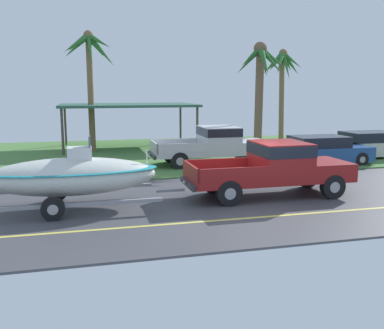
{
  "coord_description": "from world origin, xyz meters",
  "views": [
    {
      "loc": [
        -4.96,
        -12.55,
        3.51
      ],
      "look_at": [
        -1.46,
        1.22,
        1.05
      ],
      "focal_mm": 40.13,
      "sensor_mm": 36.0,
      "label": 1
    }
  ],
  "objects_px": {
    "parked_sedan_near": "(322,151)",
    "palm_tree_near_left": "(282,71)",
    "parked_pickup_background": "(218,143)",
    "parked_sedan_far": "(371,145)",
    "carport_awning": "(128,106)",
    "palm_tree_near_right": "(90,59)",
    "pickup_truck_towing": "(279,166)",
    "boat_on_trailer": "(71,176)",
    "palm_tree_mid": "(260,74)"
  },
  "relations": [
    {
      "from": "parked_sedan_near",
      "to": "parked_sedan_far",
      "type": "xyz_separation_m",
      "value": [
        3.7,
        1.31,
        0.0
      ]
    },
    {
      "from": "boat_on_trailer",
      "to": "carport_awning",
      "type": "xyz_separation_m",
      "value": [
        3.07,
        13.19,
        1.58
      ]
    },
    {
      "from": "parked_sedan_near",
      "to": "palm_tree_mid",
      "type": "bearing_deg",
      "value": 123.67
    },
    {
      "from": "carport_awning",
      "to": "palm_tree_near_left",
      "type": "height_order",
      "value": "palm_tree_near_left"
    },
    {
      "from": "boat_on_trailer",
      "to": "parked_sedan_far",
      "type": "height_order",
      "value": "boat_on_trailer"
    },
    {
      "from": "pickup_truck_towing",
      "to": "palm_tree_mid",
      "type": "xyz_separation_m",
      "value": [
        2.65,
        8.01,
        3.31
      ]
    },
    {
      "from": "boat_on_trailer",
      "to": "palm_tree_near_right",
      "type": "height_order",
      "value": "palm_tree_near_right"
    },
    {
      "from": "boat_on_trailer",
      "to": "parked_sedan_near",
      "type": "bearing_deg",
      "value": 23.96
    },
    {
      "from": "boat_on_trailer",
      "to": "parked_sedan_near",
      "type": "height_order",
      "value": "boat_on_trailer"
    },
    {
      "from": "parked_pickup_background",
      "to": "palm_tree_near_right",
      "type": "xyz_separation_m",
      "value": [
        -5.66,
        5.97,
        4.19
      ]
    },
    {
      "from": "parked_pickup_background",
      "to": "parked_sedan_near",
      "type": "height_order",
      "value": "parked_pickup_background"
    },
    {
      "from": "boat_on_trailer",
      "to": "parked_sedan_far",
      "type": "distance_m",
      "value": 16.33
    },
    {
      "from": "parked_sedan_far",
      "to": "palm_tree_mid",
      "type": "distance_m",
      "value": 6.96
    },
    {
      "from": "palm_tree_near_right",
      "to": "palm_tree_mid",
      "type": "height_order",
      "value": "palm_tree_near_right"
    },
    {
      "from": "pickup_truck_towing",
      "to": "parked_pickup_background",
      "type": "relative_size",
      "value": 0.99
    },
    {
      "from": "pickup_truck_towing",
      "to": "carport_awning",
      "type": "height_order",
      "value": "carport_awning"
    },
    {
      "from": "parked_sedan_near",
      "to": "parked_sedan_far",
      "type": "relative_size",
      "value": 0.96
    },
    {
      "from": "parked_pickup_background",
      "to": "palm_tree_near_right",
      "type": "height_order",
      "value": "palm_tree_near_right"
    },
    {
      "from": "boat_on_trailer",
      "to": "palm_tree_mid",
      "type": "bearing_deg",
      "value": 40.57
    },
    {
      "from": "palm_tree_near_left",
      "to": "palm_tree_near_right",
      "type": "distance_m",
      "value": 12.1
    },
    {
      "from": "parked_sedan_far",
      "to": "palm_tree_near_left",
      "type": "bearing_deg",
      "value": 107.31
    },
    {
      "from": "pickup_truck_towing",
      "to": "carport_awning",
      "type": "distance_m",
      "value": 13.77
    },
    {
      "from": "carport_awning",
      "to": "palm_tree_near_right",
      "type": "height_order",
      "value": "palm_tree_near_right"
    },
    {
      "from": "parked_pickup_background",
      "to": "carport_awning",
      "type": "xyz_separation_m",
      "value": [
        -3.52,
        6.86,
        1.56
      ]
    },
    {
      "from": "boat_on_trailer",
      "to": "palm_tree_mid",
      "type": "height_order",
      "value": "palm_tree_mid"
    },
    {
      "from": "palm_tree_near_right",
      "to": "boat_on_trailer",
      "type": "bearing_deg",
      "value": -94.27
    },
    {
      "from": "parked_sedan_near",
      "to": "palm_tree_near_left",
      "type": "height_order",
      "value": "palm_tree_near_left"
    },
    {
      "from": "palm_tree_near_right",
      "to": "palm_tree_mid",
      "type": "xyz_separation_m",
      "value": [
        8.44,
        -4.28,
        -0.88
      ]
    },
    {
      "from": "parked_sedan_near",
      "to": "palm_tree_near_right",
      "type": "bearing_deg",
      "value": 145.16
    },
    {
      "from": "palm_tree_near_right",
      "to": "palm_tree_mid",
      "type": "bearing_deg",
      "value": -26.9
    },
    {
      "from": "parked_sedan_far",
      "to": "palm_tree_mid",
      "type": "xyz_separation_m",
      "value": [
        -5.68,
        1.67,
        3.65
      ]
    },
    {
      "from": "boat_on_trailer",
      "to": "parked_pickup_background",
      "type": "bearing_deg",
      "value": 43.87
    },
    {
      "from": "parked_sedan_near",
      "to": "palm_tree_near_right",
      "type": "relative_size",
      "value": 0.66
    },
    {
      "from": "parked_sedan_near",
      "to": "parked_pickup_background",
      "type": "bearing_deg",
      "value": 164.87
    },
    {
      "from": "palm_tree_mid",
      "to": "palm_tree_near_left",
      "type": "bearing_deg",
      "value": 53.43
    },
    {
      "from": "parked_pickup_background",
      "to": "palm_tree_near_right",
      "type": "distance_m",
      "value": 9.23
    },
    {
      "from": "boat_on_trailer",
      "to": "carport_awning",
      "type": "height_order",
      "value": "carport_awning"
    },
    {
      "from": "pickup_truck_towing",
      "to": "palm_tree_near_left",
      "type": "height_order",
      "value": "palm_tree_near_left"
    },
    {
      "from": "palm_tree_near_left",
      "to": "parked_sedan_far",
      "type": "bearing_deg",
      "value": -72.69
    },
    {
      "from": "palm_tree_near_left",
      "to": "palm_tree_mid",
      "type": "bearing_deg",
      "value": -126.57
    },
    {
      "from": "parked_pickup_background",
      "to": "parked_sedan_near",
      "type": "xyz_separation_m",
      "value": [
        4.76,
        -1.29,
        -0.35
      ]
    },
    {
      "from": "pickup_truck_towing",
      "to": "boat_on_trailer",
      "type": "height_order",
      "value": "boat_on_trailer"
    },
    {
      "from": "pickup_truck_towing",
      "to": "carport_awning",
      "type": "xyz_separation_m",
      "value": [
        -3.64,
        13.19,
        1.56
      ]
    },
    {
      "from": "parked_sedan_near",
      "to": "palm_tree_mid",
      "type": "xyz_separation_m",
      "value": [
        -1.98,
        2.97,
        3.65
      ]
    },
    {
      "from": "palm_tree_near_left",
      "to": "palm_tree_mid",
      "type": "xyz_separation_m",
      "value": [
        -3.63,
        -4.9,
        -0.4
      ]
    },
    {
      "from": "boat_on_trailer",
      "to": "parked_sedan_near",
      "type": "relative_size",
      "value": 1.39
    },
    {
      "from": "pickup_truck_towing",
      "to": "palm_tree_mid",
      "type": "height_order",
      "value": "palm_tree_mid"
    },
    {
      "from": "parked_sedan_near",
      "to": "palm_tree_near_left",
      "type": "xyz_separation_m",
      "value": [
        1.65,
        7.87,
        4.05
      ]
    },
    {
      "from": "boat_on_trailer",
      "to": "parked_sedan_near",
      "type": "distance_m",
      "value": 12.41
    },
    {
      "from": "parked_pickup_background",
      "to": "parked_sedan_far",
      "type": "xyz_separation_m",
      "value": [
        8.46,
        0.02,
        -0.35
      ]
    }
  ]
}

